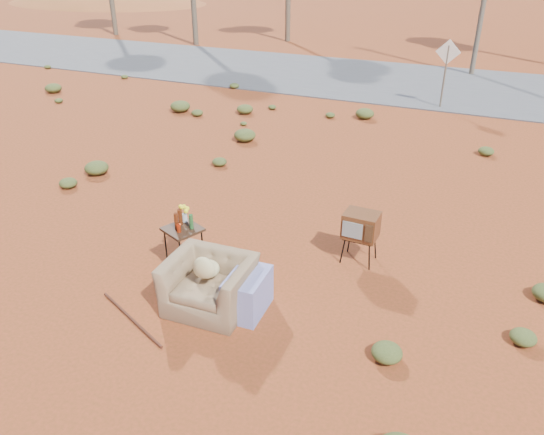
% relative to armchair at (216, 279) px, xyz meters
% --- Properties ---
extents(ground, '(140.00, 140.00, 0.00)m').
position_rel_armchair_xyz_m(ground, '(0.08, 0.40, -0.50)').
color(ground, '#97391E').
rests_on(ground, ground).
extents(highway, '(140.00, 7.00, 0.04)m').
position_rel_armchair_xyz_m(highway, '(0.08, 15.40, -0.48)').
color(highway, '#565659').
rests_on(highway, ground).
extents(dirt_mound, '(26.00, 18.00, 2.00)m').
position_rel_armchair_xyz_m(dirt_mound, '(-29.92, 34.40, -0.50)').
color(dirt_mound, '#9E4C26').
rests_on(dirt_mound, ground).
extents(armchair, '(1.48, 0.98, 1.08)m').
position_rel_armchair_xyz_m(armchair, '(0.00, 0.00, 0.00)').
color(armchair, '#806446').
rests_on(armchair, ground).
extents(tv_unit, '(0.59, 0.49, 0.92)m').
position_rel_armchair_xyz_m(tv_unit, '(1.61, 2.13, 0.18)').
color(tv_unit, black).
rests_on(tv_unit, ground).
extents(side_table, '(0.71, 0.71, 1.09)m').
position_rel_armchair_xyz_m(side_table, '(-1.03, 0.77, 0.30)').
color(side_table, '#331D12').
rests_on(side_table, ground).
extents(rusty_bar, '(1.53, 0.72, 0.04)m').
position_rel_armchair_xyz_m(rusty_bar, '(-1.01, -0.78, -0.48)').
color(rusty_bar, '#542216').
rests_on(rusty_bar, ground).
extents(road_sign, '(0.78, 0.06, 2.19)m').
position_rel_armchair_xyz_m(road_sign, '(1.58, 12.40, 1.00)').
color(road_sign, brown).
rests_on(road_sign, ground).
extents(scrub_patch, '(17.49, 8.07, 0.33)m').
position_rel_armchair_xyz_m(scrub_patch, '(-0.74, 4.81, -0.36)').
color(scrub_patch, '#4B5525').
rests_on(scrub_patch, ground).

